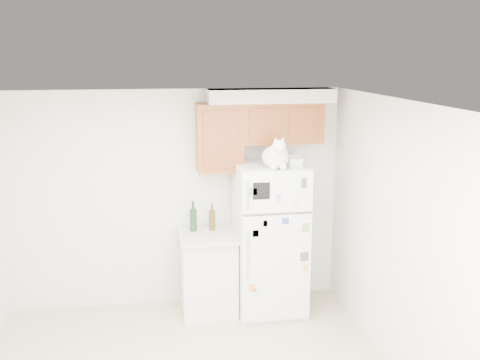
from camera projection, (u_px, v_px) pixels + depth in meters
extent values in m
cube|color=white|center=(175.00, 199.00, 6.42)|extent=(3.80, 0.04, 2.50)
cube|color=white|center=(410.00, 249.00, 4.80)|extent=(0.04, 4.00, 2.50)
cube|color=white|center=(184.00, 105.00, 4.22)|extent=(3.80, 4.00, 0.04)
cube|color=#A04822|center=(282.00, 123.00, 6.25)|extent=(0.90, 0.33, 0.45)
cube|color=#A04822|center=(219.00, 138.00, 6.17)|extent=(0.50, 0.33, 0.75)
cube|color=silver|center=(271.00, 96.00, 6.17)|extent=(1.40, 0.37, 0.15)
cube|color=white|center=(270.00, 238.00, 6.31)|extent=(0.76, 0.72, 1.70)
cube|color=white|center=(278.00, 192.00, 5.81)|extent=(0.74, 0.03, 0.44)
cube|color=white|center=(277.00, 268.00, 6.00)|extent=(0.74, 0.03, 1.19)
cube|color=#59595B|center=(278.00, 213.00, 5.86)|extent=(0.74, 0.03, 0.02)
cylinder|color=silver|center=(248.00, 195.00, 5.73)|extent=(0.02, 0.02, 0.32)
cylinder|color=silver|center=(248.00, 257.00, 5.88)|extent=(0.02, 0.02, 0.55)
cube|color=black|center=(261.00, 191.00, 5.76)|extent=(0.18, 0.00, 0.18)
cube|color=white|center=(263.00, 233.00, 5.86)|extent=(0.22, 0.00, 0.28)
cube|color=silver|center=(300.00, 229.00, 5.92)|extent=(0.07, 0.00, 0.07)
cube|color=#B883AC|center=(279.00, 198.00, 5.81)|extent=(0.06, 0.00, 0.08)
cube|color=#3D874A|center=(256.00, 233.00, 5.85)|extent=(0.07, 0.00, 0.08)
cube|color=silver|center=(297.00, 205.00, 5.85)|extent=(0.05, 0.00, 0.06)
cube|color=#264C9B|center=(285.00, 221.00, 5.87)|extent=(0.07, 0.00, 0.06)
cube|color=#46454A|center=(304.00, 257.00, 6.00)|extent=(0.09, 0.00, 0.10)
cube|color=#4A4B4F|center=(304.00, 183.00, 5.82)|extent=(0.06, 0.00, 0.11)
cube|color=#D58F42|center=(306.00, 268.00, 6.03)|extent=(0.05, 0.00, 0.08)
cube|color=#75974B|center=(306.00, 227.00, 5.93)|extent=(0.08, 0.00, 0.10)
cube|color=orange|center=(252.00, 288.00, 5.98)|extent=(0.07, 0.00, 0.08)
cube|color=#6FA050|center=(252.00, 192.00, 5.74)|extent=(0.10, 0.00, 0.07)
cube|color=#9EC9E0|center=(256.00, 293.00, 6.00)|extent=(0.06, 0.00, 0.07)
cube|color=white|center=(265.00, 223.00, 5.84)|extent=(0.05, 0.00, 0.07)
cube|color=white|center=(209.00, 274.00, 6.35)|extent=(0.60, 0.60, 0.88)
cube|color=beige|center=(208.00, 236.00, 6.23)|extent=(0.64, 0.64, 0.04)
ellipsoid|color=white|center=(275.00, 157.00, 5.91)|extent=(0.28, 0.38, 0.24)
ellipsoid|color=white|center=(278.00, 154.00, 5.79)|extent=(0.20, 0.16, 0.23)
sphere|color=white|center=(279.00, 146.00, 5.72)|extent=(0.14, 0.14, 0.14)
cone|color=white|center=(276.00, 140.00, 5.70)|extent=(0.05, 0.05, 0.05)
cone|color=white|center=(283.00, 140.00, 5.71)|extent=(0.05, 0.05, 0.05)
cone|color=#D88C8C|center=(276.00, 140.00, 5.69)|extent=(0.03, 0.03, 0.03)
cone|color=#D88C8C|center=(283.00, 140.00, 5.70)|extent=(0.03, 0.03, 0.03)
sphere|color=white|center=(280.00, 150.00, 5.67)|extent=(0.06, 0.06, 0.06)
sphere|color=white|center=(274.00, 167.00, 5.77)|extent=(0.08, 0.08, 0.08)
sphere|color=white|center=(283.00, 167.00, 5.79)|extent=(0.08, 0.08, 0.08)
cylinder|color=white|center=(283.00, 161.00, 6.07)|extent=(0.17, 0.24, 0.08)
cube|color=white|center=(290.00, 158.00, 6.19)|extent=(0.22, 0.19, 0.10)
cube|color=white|center=(294.00, 162.00, 5.98)|extent=(0.17, 0.14, 0.09)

